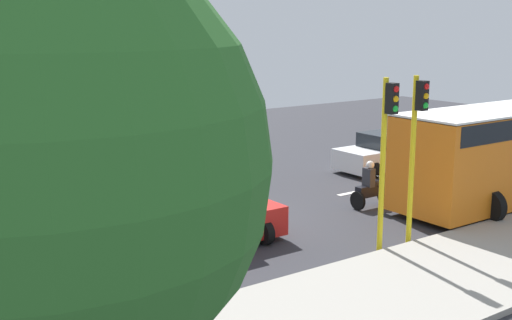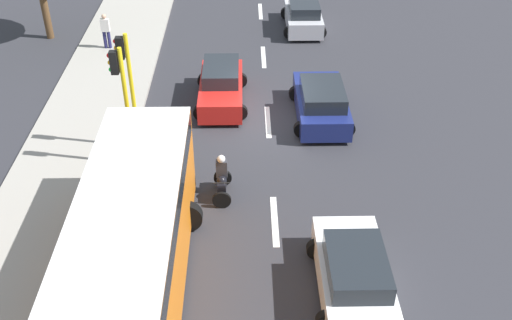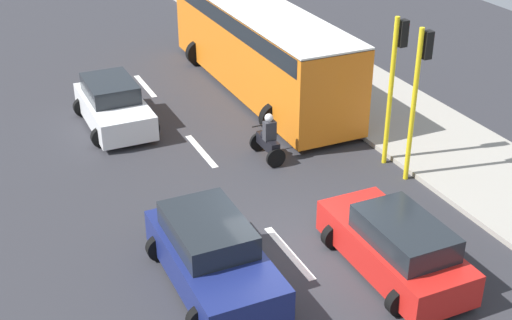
{
  "view_description": "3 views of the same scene",
  "coord_description": "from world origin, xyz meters",
  "px_view_note": "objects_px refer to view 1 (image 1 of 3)",
  "views": [
    {
      "loc": [
        16.16,
        -10.15,
        5.84
      ],
      "look_at": [
        -0.02,
        1.34,
        1.67
      ],
      "focal_mm": 46.15,
      "sensor_mm": 36.0,
      "label": 1
    },
    {
      "loc": [
        0.85,
        20.35,
        12.14
      ],
      "look_at": [
        0.55,
        4.24,
        1.1
      ],
      "focal_mm": 42.35,
      "sensor_mm": 36.0,
      "label": 2
    },
    {
      "loc": [
        -6.65,
        -12.52,
        9.98
      ],
      "look_at": [
        0.27,
        2.5,
        1.3
      ],
      "focal_mm": 49.59,
      "sensor_mm": 36.0,
      "label": 3
    }
  ],
  "objects_px": {
    "traffic_light_corner": "(416,136)",
    "car_red": "(204,221)",
    "street_tree_south": "(38,167)",
    "traffic_light_midblock": "(386,141)",
    "car_white": "(384,153)",
    "car_dark_blue": "(179,184)",
    "motorcycle": "(371,188)"
  },
  "relations": [
    {
      "from": "traffic_light_midblock",
      "to": "street_tree_south",
      "type": "height_order",
      "value": "street_tree_south"
    },
    {
      "from": "car_red",
      "to": "street_tree_south",
      "type": "height_order",
      "value": "street_tree_south"
    },
    {
      "from": "car_dark_blue",
      "to": "traffic_light_corner",
      "type": "bearing_deg",
      "value": 25.07
    },
    {
      "from": "car_red",
      "to": "traffic_light_midblock",
      "type": "distance_m",
      "value": 5.16
    },
    {
      "from": "car_red",
      "to": "traffic_light_corner",
      "type": "xyz_separation_m",
      "value": [
        2.99,
        4.68,
        2.22
      ]
    },
    {
      "from": "motorcycle",
      "to": "traffic_light_midblock",
      "type": "distance_m",
      "value": 4.81
    },
    {
      "from": "car_red",
      "to": "traffic_light_midblock",
      "type": "relative_size",
      "value": 0.93
    },
    {
      "from": "traffic_light_corner",
      "to": "traffic_light_midblock",
      "type": "distance_m",
      "value": 1.1
    },
    {
      "from": "car_white",
      "to": "car_red",
      "type": "relative_size",
      "value": 0.95
    },
    {
      "from": "car_dark_blue",
      "to": "motorcycle",
      "type": "height_order",
      "value": "motorcycle"
    },
    {
      "from": "car_dark_blue",
      "to": "traffic_light_midblock",
      "type": "height_order",
      "value": "traffic_light_midblock"
    },
    {
      "from": "car_red",
      "to": "traffic_light_corner",
      "type": "bearing_deg",
      "value": 57.48
    },
    {
      "from": "car_white",
      "to": "car_dark_blue",
      "type": "height_order",
      "value": "same"
    },
    {
      "from": "car_white",
      "to": "street_tree_south",
      "type": "bearing_deg",
      "value": -54.21
    },
    {
      "from": "car_white",
      "to": "motorcycle",
      "type": "relative_size",
      "value": 2.59
    },
    {
      "from": "traffic_light_midblock",
      "to": "street_tree_south",
      "type": "relative_size",
      "value": 0.68
    },
    {
      "from": "motorcycle",
      "to": "street_tree_south",
      "type": "distance_m",
      "value": 16.49
    },
    {
      "from": "car_white",
      "to": "car_red",
      "type": "distance_m",
      "value": 11.36
    },
    {
      "from": "traffic_light_midblock",
      "to": "street_tree_south",
      "type": "xyz_separation_m",
      "value": [
        5.86,
        -10.42,
        1.72
      ]
    },
    {
      "from": "motorcycle",
      "to": "traffic_light_midblock",
      "type": "height_order",
      "value": "traffic_light_midblock"
    },
    {
      "from": "traffic_light_corner",
      "to": "street_tree_south",
      "type": "distance_m",
      "value": 13.04
    },
    {
      "from": "car_white",
      "to": "car_dark_blue",
      "type": "xyz_separation_m",
      "value": [
        -0.15,
        -9.26,
        0.0
      ]
    },
    {
      "from": "car_dark_blue",
      "to": "traffic_light_midblock",
      "type": "relative_size",
      "value": 0.95
    },
    {
      "from": "motorcycle",
      "to": "street_tree_south",
      "type": "xyz_separation_m",
      "value": [
        9.05,
        -13.19,
        4.01
      ]
    },
    {
      "from": "car_red",
      "to": "street_tree_south",
      "type": "xyz_separation_m",
      "value": [
        8.85,
        -6.84,
        3.94
      ]
    },
    {
      "from": "car_dark_blue",
      "to": "car_red",
      "type": "xyz_separation_m",
      "value": [
        3.94,
        -1.44,
        -0.0
      ]
    },
    {
      "from": "street_tree_south",
      "to": "car_dark_blue",
      "type": "bearing_deg",
      "value": 147.08
    },
    {
      "from": "car_white",
      "to": "street_tree_south",
      "type": "relative_size",
      "value": 0.6
    },
    {
      "from": "car_white",
      "to": "traffic_light_midblock",
      "type": "xyz_separation_m",
      "value": [
        6.78,
        -7.13,
        2.22
      ]
    },
    {
      "from": "traffic_light_midblock",
      "to": "car_red",
      "type": "bearing_deg",
      "value": -129.83
    },
    {
      "from": "car_dark_blue",
      "to": "motorcycle",
      "type": "xyz_separation_m",
      "value": [
        3.73,
        4.91,
        -0.07
      ]
    },
    {
      "from": "traffic_light_corner",
      "to": "car_red",
      "type": "bearing_deg",
      "value": -122.52
    }
  ]
}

